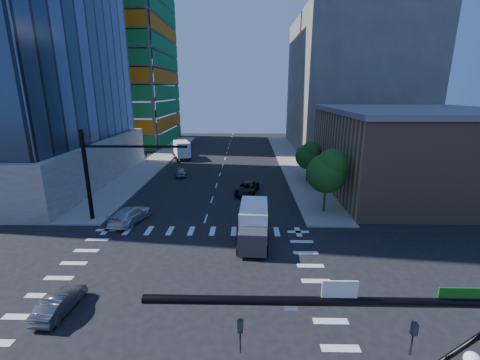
{
  "coord_description": "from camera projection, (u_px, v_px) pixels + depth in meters",
  "views": [
    {
      "loc": [
        4.14,
        -18.54,
        12.71
      ],
      "look_at": [
        3.6,
        8.0,
        5.27
      ],
      "focal_mm": 24.0,
      "sensor_mm": 36.0,
      "label": 1
    }
  ],
  "objects": [
    {
      "name": "car_nb_far",
      "position": [
        247.0,
        188.0,
        40.7
      ],
      "size": [
        3.46,
        5.55,
        1.43
      ],
      "primitive_type": "imported",
      "rotation": [
        0.0,
        0.0,
        -0.22
      ],
      "color": "black",
      "rests_on": "ground"
    },
    {
      "name": "car_sb_near",
      "position": [
        131.0,
        215.0,
        31.93
      ],
      "size": [
        3.39,
        5.69,
        1.55
      ],
      "primitive_type": "imported",
      "rotation": [
        0.0,
        0.0,
        2.9
      ],
      "color": "silver",
      "rests_on": "ground"
    },
    {
      "name": "bg_building_ne",
      "position": [
        351.0,
        84.0,
        70.0
      ],
      "size": [
        24.0,
        30.0,
        28.0
      ],
      "primitive_type": "cube",
      "color": "#65605B",
      "rests_on": "ground"
    },
    {
      "name": "tree_south",
      "position": [
        328.0,
        171.0,
        33.23
      ],
      "size": [
        4.16,
        4.16,
        6.82
      ],
      "color": "#382316",
      "rests_on": "sidewalk_ne"
    },
    {
      "name": "sidewalk_ne",
      "position": [
        291.0,
        161.0,
        59.6
      ],
      "size": [
        5.0,
        60.0,
        0.15
      ],
      "primitive_type": "cube",
      "color": "gray",
      "rests_on": "ground"
    },
    {
      "name": "construction_building",
      "position": [
        112.0,
        37.0,
        74.87
      ],
      "size": [
        25.16,
        34.5,
        70.6
      ],
      "color": "slate",
      "rests_on": "ground"
    },
    {
      "name": "signal_mast_nw",
      "position": [
        101.0,
        167.0,
        31.14
      ],
      "size": [
        10.2,
        0.4,
        9.0
      ],
      "color": "black",
      "rests_on": "sidewalk_nw"
    },
    {
      "name": "box_truck_near",
      "position": [
        253.0,
        228.0,
        27.35
      ],
      "size": [
        2.83,
        6.07,
        3.12
      ],
      "rotation": [
        0.0,
        0.0,
        -0.05
      ],
      "color": "black",
      "rests_on": "ground"
    },
    {
      "name": "sidewalk_nw",
      "position": [
        158.0,
        160.0,
        60.09
      ],
      "size": [
        5.0,
        60.0,
        0.15
      ],
      "primitive_type": "cube",
      "color": "gray",
      "rests_on": "ground"
    },
    {
      "name": "car_sb_mid",
      "position": [
        181.0,
        172.0,
        49.21
      ],
      "size": [
        2.15,
        4.07,
        1.32
      ],
      "primitive_type": "imported",
      "rotation": [
        0.0,
        0.0,
        3.3
      ],
      "color": "gray",
      "rests_on": "ground"
    },
    {
      "name": "box_truck_far",
      "position": [
        181.0,
        150.0,
        62.07
      ],
      "size": [
        4.73,
        6.95,
        3.36
      ],
      "rotation": [
        0.0,
        0.0,
        3.48
      ],
      "color": "black",
      "rests_on": "ground"
    },
    {
      "name": "road_markings",
      "position": [
        184.0,
        288.0,
        21.36
      ],
      "size": [
        20.0,
        20.0,
        0.01
      ],
      "primitive_type": "cube",
      "color": "silver",
      "rests_on": "ground"
    },
    {
      "name": "car_sb_cross",
      "position": [
        60.0,
        303.0,
        18.93
      ],
      "size": [
        1.58,
        3.85,
        1.24
      ],
      "primitive_type": "imported",
      "rotation": [
        0.0,
        0.0,
        3.07
      ],
      "color": "#535359",
      "rests_on": "ground"
    },
    {
      "name": "ground",
      "position": [
        184.0,
        288.0,
        21.36
      ],
      "size": [
        160.0,
        160.0,
        0.0
      ],
      "primitive_type": "plane",
      "color": "black",
      "rests_on": "ground"
    },
    {
      "name": "tree_north",
      "position": [
        309.0,
        155.0,
        44.97
      ],
      "size": [
        3.54,
        3.52,
        5.78
      ],
      "color": "#382316",
      "rests_on": "sidewalk_ne"
    },
    {
      "name": "commercial_building",
      "position": [
        411.0,
        151.0,
        40.61
      ],
      "size": [
        20.5,
        22.5,
        10.6
      ],
      "color": "#957356",
      "rests_on": "ground"
    }
  ]
}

